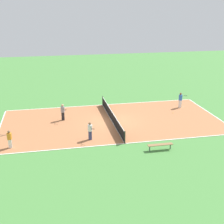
% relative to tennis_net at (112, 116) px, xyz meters
% --- Properties ---
extents(ground_plane, '(80.00, 80.00, 0.00)m').
position_rel_tennis_net_xyz_m(ground_plane, '(0.00, 0.00, -0.52)').
color(ground_plane, '#47843D').
extents(court_surface, '(10.07, 19.97, 0.02)m').
position_rel_tennis_net_xyz_m(court_surface, '(0.00, 0.00, -0.51)').
color(court_surface, '#AD6B42').
rests_on(court_surface, ground_plane).
extents(tennis_net, '(9.87, 0.10, 0.98)m').
position_rel_tennis_net_xyz_m(tennis_net, '(0.00, 0.00, 0.00)').
color(tennis_net, black).
rests_on(tennis_net, court_surface).
extents(bench, '(0.36, 1.91, 0.45)m').
position_rel_tennis_net_xyz_m(bench, '(-6.55, -2.28, -0.12)').
color(bench, olive).
rests_on(bench, ground_plane).
extents(player_center_orange, '(0.40, 0.95, 1.38)m').
position_rel_tennis_net_xyz_m(player_center_orange, '(-3.96, 8.61, 0.28)').
color(player_center_orange, white).
rests_on(player_center_orange, court_surface).
extents(player_baseline_gray, '(0.99, 0.59, 1.55)m').
position_rel_tennis_net_xyz_m(player_baseline_gray, '(1.16, 4.39, 0.39)').
color(player_baseline_gray, black).
rests_on(player_baseline_gray, court_surface).
extents(player_near_white, '(0.98, 0.52, 1.46)m').
position_rel_tennis_net_xyz_m(player_near_white, '(-3.70, 2.53, 0.33)').
color(player_near_white, navy).
rests_on(player_near_white, court_surface).
extents(player_near_blue, '(0.50, 0.98, 1.59)m').
position_rel_tennis_net_xyz_m(player_near_blue, '(2.49, -7.74, 0.41)').
color(player_near_blue, white).
rests_on(player_near_blue, court_surface).
extents(tennis_ball_left_sideline, '(0.07, 0.07, 0.07)m').
position_rel_tennis_net_xyz_m(tennis_ball_left_sideline, '(4.26, -0.75, -0.46)').
color(tennis_ball_left_sideline, '#CCE033').
rests_on(tennis_ball_left_sideline, court_surface).
extents(tennis_ball_near_net, '(0.07, 0.07, 0.07)m').
position_rel_tennis_net_xyz_m(tennis_ball_near_net, '(0.94, -6.35, -0.46)').
color(tennis_ball_near_net, '#CCE033').
rests_on(tennis_ball_near_net, court_surface).
extents(tennis_ball_right_alley, '(0.07, 0.07, 0.07)m').
position_rel_tennis_net_xyz_m(tennis_ball_right_alley, '(3.82, -1.23, -0.46)').
color(tennis_ball_right_alley, '#CCE033').
rests_on(tennis_ball_right_alley, court_surface).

